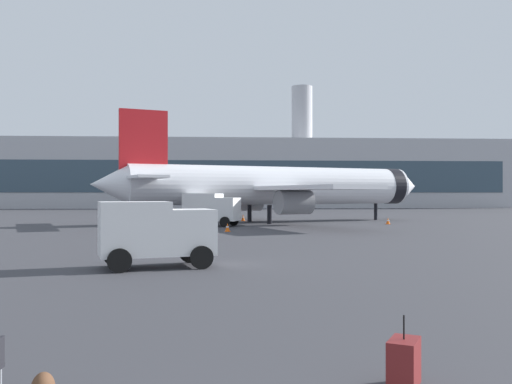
{
  "coord_description": "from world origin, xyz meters",
  "views": [
    {
      "loc": [
        0.14,
        -3.74,
        2.92
      ],
      "look_at": [
        2.27,
        30.91,
        3.0
      ],
      "focal_mm": 38.78,
      "sensor_mm": 36.0,
      "label": 1
    }
  ],
  "objects_px": {
    "airplane_at_gate": "(275,186)",
    "cargo_van": "(155,231)",
    "safety_cone_far": "(243,218)",
    "safety_cone_outer": "(228,228)",
    "service_truck": "(211,208)",
    "rolling_suitcase": "(404,363)",
    "safety_cone_mid": "(388,221)",
    "safety_cone_near": "(196,233)"
  },
  "relations": [
    {
      "from": "safety_cone_far",
      "to": "cargo_van",
      "type": "bearing_deg",
      "value": -97.58
    },
    {
      "from": "safety_cone_outer",
      "to": "safety_cone_mid",
      "type": "bearing_deg",
      "value": 30.98
    },
    {
      "from": "cargo_van",
      "to": "service_truck",
      "type": "bearing_deg",
      "value": 86.62
    },
    {
      "from": "cargo_van",
      "to": "rolling_suitcase",
      "type": "xyz_separation_m",
      "value": [
        5.33,
        -13.8,
        -1.06
      ]
    },
    {
      "from": "cargo_van",
      "to": "rolling_suitcase",
      "type": "relative_size",
      "value": 4.34
    },
    {
      "from": "cargo_van",
      "to": "safety_cone_outer",
      "type": "relative_size",
      "value": 7.51
    },
    {
      "from": "service_truck",
      "to": "cargo_van",
      "type": "height_order",
      "value": "service_truck"
    },
    {
      "from": "airplane_at_gate",
      "to": "rolling_suitcase",
      "type": "relative_size",
      "value": 31.44
    },
    {
      "from": "airplane_at_gate",
      "to": "service_truck",
      "type": "xyz_separation_m",
      "value": [
        -6.32,
        -5.89,
        -2.05
      ]
    },
    {
      "from": "safety_cone_far",
      "to": "safety_cone_outer",
      "type": "bearing_deg",
      "value": -96.34
    },
    {
      "from": "safety_cone_near",
      "to": "rolling_suitcase",
      "type": "height_order",
      "value": "rolling_suitcase"
    },
    {
      "from": "safety_cone_far",
      "to": "safety_cone_outer",
      "type": "height_order",
      "value": "safety_cone_far"
    },
    {
      "from": "safety_cone_near",
      "to": "airplane_at_gate",
      "type": "bearing_deg",
      "value": 70.71
    },
    {
      "from": "service_truck",
      "to": "safety_cone_far",
      "type": "relative_size",
      "value": 7.48
    },
    {
      "from": "airplane_at_gate",
      "to": "cargo_van",
      "type": "bearing_deg",
      "value": -103.41
    },
    {
      "from": "safety_cone_far",
      "to": "rolling_suitcase",
      "type": "height_order",
      "value": "rolling_suitcase"
    },
    {
      "from": "airplane_at_gate",
      "to": "safety_cone_far",
      "type": "xyz_separation_m",
      "value": [
        -3.11,
        3.02,
        -3.31
      ]
    },
    {
      "from": "service_truck",
      "to": "rolling_suitcase",
      "type": "distance_m",
      "value": 41.38
    },
    {
      "from": "cargo_van",
      "to": "safety_cone_far",
      "type": "xyz_separation_m",
      "value": [
        4.83,
        36.31,
        -1.1
      ]
    },
    {
      "from": "service_truck",
      "to": "cargo_van",
      "type": "xyz_separation_m",
      "value": [
        -1.62,
        -27.4,
        -0.16
      ]
    },
    {
      "from": "safety_cone_outer",
      "to": "rolling_suitcase",
      "type": "relative_size",
      "value": 0.58
    },
    {
      "from": "safety_cone_mid",
      "to": "safety_cone_outer",
      "type": "height_order",
      "value": "safety_cone_outer"
    },
    {
      "from": "safety_cone_mid",
      "to": "safety_cone_far",
      "type": "bearing_deg",
      "value": 152.37
    },
    {
      "from": "safety_cone_mid",
      "to": "safety_cone_outer",
      "type": "relative_size",
      "value": 0.96
    },
    {
      "from": "safety_cone_mid",
      "to": "rolling_suitcase",
      "type": "distance_m",
      "value": 44.98
    },
    {
      "from": "safety_cone_mid",
      "to": "safety_cone_far",
      "type": "distance_m",
      "value": 15.15
    },
    {
      "from": "service_truck",
      "to": "safety_cone_mid",
      "type": "xyz_separation_m",
      "value": [
        16.63,
        1.89,
        -1.31
      ]
    },
    {
      "from": "cargo_van",
      "to": "safety_cone_outer",
      "type": "xyz_separation_m",
      "value": [
        3.03,
        20.15,
        -1.14
      ]
    },
    {
      "from": "cargo_van",
      "to": "safety_cone_near",
      "type": "distance_m",
      "value": 13.46
    },
    {
      "from": "airplane_at_gate",
      "to": "safety_cone_outer",
      "type": "relative_size",
      "value": 54.37
    },
    {
      "from": "rolling_suitcase",
      "to": "safety_cone_near",
      "type": "bearing_deg",
      "value": 99.12
    },
    {
      "from": "airplane_at_gate",
      "to": "cargo_van",
      "type": "distance_m",
      "value": 34.3
    },
    {
      "from": "airplane_at_gate",
      "to": "safety_cone_near",
      "type": "relative_size",
      "value": 46.05
    },
    {
      "from": "airplane_at_gate",
      "to": "safety_cone_far",
      "type": "distance_m",
      "value": 5.45
    },
    {
      "from": "airplane_at_gate",
      "to": "safety_cone_outer",
      "type": "bearing_deg",
      "value": -110.46
    },
    {
      "from": "safety_cone_near",
      "to": "safety_cone_mid",
      "type": "distance_m",
      "value": 23.49
    },
    {
      "from": "service_truck",
      "to": "rolling_suitcase",
      "type": "height_order",
      "value": "service_truck"
    },
    {
      "from": "cargo_van",
      "to": "rolling_suitcase",
      "type": "bearing_deg",
      "value": -68.87
    },
    {
      "from": "safety_cone_outer",
      "to": "rolling_suitcase",
      "type": "bearing_deg",
      "value": -86.13
    },
    {
      "from": "rolling_suitcase",
      "to": "safety_cone_outer",
      "type": "bearing_deg",
      "value": 93.87
    },
    {
      "from": "service_truck",
      "to": "cargo_van",
      "type": "relative_size",
      "value": 1.1
    },
    {
      "from": "safety_cone_near",
      "to": "rolling_suitcase",
      "type": "bearing_deg",
      "value": -80.88
    }
  ]
}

